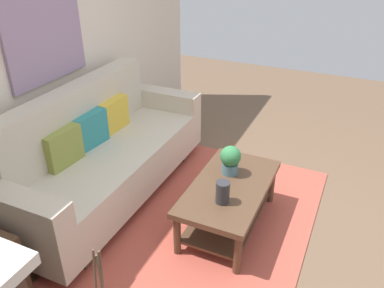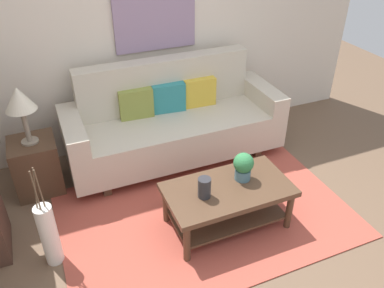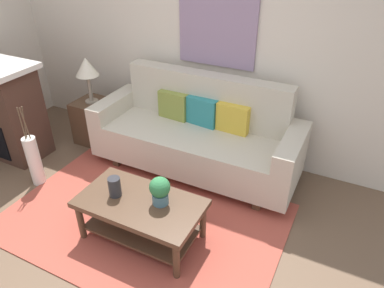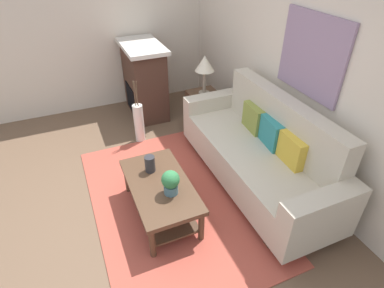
{
  "view_description": "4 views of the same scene",
  "coord_description": "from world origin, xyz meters",
  "px_view_note": "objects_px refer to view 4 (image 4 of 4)",
  "views": [
    {
      "loc": [
        -2.46,
        -0.53,
        2.31
      ],
      "look_at": [
        0.23,
        0.7,
        0.67
      ],
      "focal_mm": 36.72,
      "sensor_mm": 36.0,
      "label": 1
    },
    {
      "loc": [
        -1.19,
        -2.01,
        2.59
      ],
      "look_at": [
        0.03,
        0.9,
        0.54
      ],
      "focal_mm": 36.84,
      "sensor_mm": 36.0,
      "label": 2
    },
    {
      "loc": [
        1.59,
        -1.63,
        2.49
      ],
      "look_at": [
        0.24,
        1.07,
        0.62
      ],
      "focal_mm": 33.65,
      "sensor_mm": 36.0,
      "label": 3
    },
    {
      "loc": [
        2.46,
        -0.33,
        2.58
      ],
      "look_at": [
        -0.15,
        0.78,
        0.62
      ],
      "focal_mm": 29.17,
      "sensor_mm": 36.0,
      "label": 4
    }
  ],
  "objects_px": {
    "throw_pillow_teal": "(271,133)",
    "fireplace": "(144,80)",
    "coffee_table": "(160,192)",
    "throw_pillow_mustard": "(292,150)",
    "table_lamp": "(205,65)",
    "potted_plant_tabletop": "(171,182)",
    "couch": "(259,153)",
    "framed_painting": "(311,55)",
    "tabletop_vase": "(150,164)",
    "side_table": "(204,110)",
    "throw_pillow_olive": "(254,118)",
    "floor_vase": "(139,123)"
  },
  "relations": [
    {
      "from": "couch",
      "to": "throw_pillow_mustard",
      "type": "relative_size",
      "value": 6.48
    },
    {
      "from": "side_table",
      "to": "framed_painting",
      "type": "distance_m",
      "value": 1.99
    },
    {
      "from": "couch",
      "to": "table_lamp",
      "type": "bearing_deg",
      "value": -178.88
    },
    {
      "from": "throw_pillow_olive",
      "to": "side_table",
      "type": "bearing_deg",
      "value": -172.04
    },
    {
      "from": "tabletop_vase",
      "to": "coffee_table",
      "type": "bearing_deg",
      "value": 5.8
    },
    {
      "from": "couch",
      "to": "throw_pillow_teal",
      "type": "distance_m",
      "value": 0.28
    },
    {
      "from": "couch",
      "to": "framed_painting",
      "type": "relative_size",
      "value": 2.61
    },
    {
      "from": "side_table",
      "to": "coffee_table",
      "type": "bearing_deg",
      "value": -38.55
    },
    {
      "from": "potted_plant_tabletop",
      "to": "side_table",
      "type": "bearing_deg",
      "value": 145.83
    },
    {
      "from": "throw_pillow_teal",
      "to": "coffee_table",
      "type": "distance_m",
      "value": 1.41
    },
    {
      "from": "couch",
      "to": "throw_pillow_teal",
      "type": "xyz_separation_m",
      "value": [
        -0.0,
        0.12,
        0.25
      ]
    },
    {
      "from": "couch",
      "to": "throw_pillow_olive",
      "type": "bearing_deg",
      "value": 161.21
    },
    {
      "from": "couch",
      "to": "throw_pillow_teal",
      "type": "bearing_deg",
      "value": 90.0
    },
    {
      "from": "couch",
      "to": "potted_plant_tabletop",
      "type": "xyz_separation_m",
      "value": [
        0.22,
        -1.17,
        0.14
      ]
    },
    {
      "from": "tabletop_vase",
      "to": "side_table",
      "type": "relative_size",
      "value": 0.33
    },
    {
      "from": "throw_pillow_mustard",
      "to": "table_lamp",
      "type": "relative_size",
      "value": 0.63
    },
    {
      "from": "throw_pillow_olive",
      "to": "throw_pillow_teal",
      "type": "bearing_deg",
      "value": 0.0
    },
    {
      "from": "throw_pillow_mustard",
      "to": "tabletop_vase",
      "type": "height_order",
      "value": "throw_pillow_mustard"
    },
    {
      "from": "potted_plant_tabletop",
      "to": "couch",
      "type": "bearing_deg",
      "value": 100.47
    },
    {
      "from": "throw_pillow_olive",
      "to": "throw_pillow_mustard",
      "type": "relative_size",
      "value": 1.0
    },
    {
      "from": "throw_pillow_mustard",
      "to": "potted_plant_tabletop",
      "type": "height_order",
      "value": "throw_pillow_mustard"
    },
    {
      "from": "throw_pillow_teal",
      "to": "floor_vase",
      "type": "height_order",
      "value": "throw_pillow_teal"
    },
    {
      "from": "coffee_table",
      "to": "floor_vase",
      "type": "xyz_separation_m",
      "value": [
        -1.5,
        0.18,
        -0.03
      ]
    },
    {
      "from": "throw_pillow_teal",
      "to": "table_lamp",
      "type": "height_order",
      "value": "table_lamp"
    },
    {
      "from": "throw_pillow_teal",
      "to": "table_lamp",
      "type": "relative_size",
      "value": 0.63
    },
    {
      "from": "throw_pillow_olive",
      "to": "side_table",
      "type": "relative_size",
      "value": 0.64
    },
    {
      "from": "couch",
      "to": "potted_plant_tabletop",
      "type": "height_order",
      "value": "couch"
    },
    {
      "from": "table_lamp",
      "to": "framed_painting",
      "type": "relative_size",
      "value": 0.64
    },
    {
      "from": "throw_pillow_olive",
      "to": "potted_plant_tabletop",
      "type": "distance_m",
      "value": 1.43
    },
    {
      "from": "throw_pillow_teal",
      "to": "tabletop_vase",
      "type": "relative_size",
      "value": 1.96
    },
    {
      "from": "couch",
      "to": "throw_pillow_mustard",
      "type": "xyz_separation_m",
      "value": [
        0.37,
        0.12,
        0.25
      ]
    },
    {
      "from": "coffee_table",
      "to": "fireplace",
      "type": "bearing_deg",
      "value": 167.44
    },
    {
      "from": "throw_pillow_olive",
      "to": "side_table",
      "type": "distance_m",
      "value": 1.18
    },
    {
      "from": "table_lamp",
      "to": "fireplace",
      "type": "bearing_deg",
      "value": -137.67
    },
    {
      "from": "couch",
      "to": "tabletop_vase",
      "type": "xyz_separation_m",
      "value": [
        -0.19,
        -1.26,
        0.09
      ]
    },
    {
      "from": "throw_pillow_mustard",
      "to": "tabletop_vase",
      "type": "xyz_separation_m",
      "value": [
        -0.56,
        -1.38,
        -0.16
      ]
    },
    {
      "from": "throw_pillow_teal",
      "to": "throw_pillow_mustard",
      "type": "relative_size",
      "value": 1.0
    },
    {
      "from": "side_table",
      "to": "table_lamp",
      "type": "relative_size",
      "value": 0.98
    },
    {
      "from": "couch",
      "to": "coffee_table",
      "type": "bearing_deg",
      "value": -87.91
    },
    {
      "from": "throw_pillow_mustard",
      "to": "floor_vase",
      "type": "xyz_separation_m",
      "value": [
        -1.82,
        -1.18,
        -0.39
      ]
    },
    {
      "from": "coffee_table",
      "to": "throw_pillow_teal",
      "type": "bearing_deg",
      "value": 91.9
    },
    {
      "from": "throw_pillow_olive",
      "to": "table_lamp",
      "type": "bearing_deg",
      "value": -172.04
    },
    {
      "from": "couch",
      "to": "framed_painting",
      "type": "distance_m",
      "value": 1.19
    },
    {
      "from": "couch",
      "to": "framed_painting",
      "type": "xyz_separation_m",
      "value": [
        -0.0,
        0.47,
        1.09
      ]
    },
    {
      "from": "throw_pillow_teal",
      "to": "fireplace",
      "type": "distance_m",
      "value": 2.39
    },
    {
      "from": "framed_painting",
      "to": "tabletop_vase",
      "type": "bearing_deg",
      "value": -96.42
    },
    {
      "from": "throw_pillow_olive",
      "to": "tabletop_vase",
      "type": "relative_size",
      "value": 1.96
    },
    {
      "from": "throw_pillow_olive",
      "to": "table_lamp",
      "type": "relative_size",
      "value": 0.63
    },
    {
      "from": "framed_painting",
      "to": "table_lamp",
      "type": "bearing_deg",
      "value": -161.36
    },
    {
      "from": "throw_pillow_teal",
      "to": "fireplace",
      "type": "bearing_deg",
      "value": -159.13
    }
  ]
}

